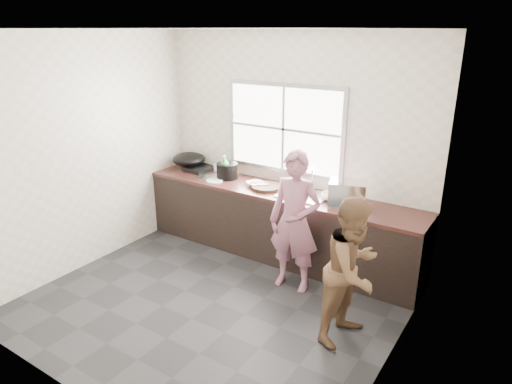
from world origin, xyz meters
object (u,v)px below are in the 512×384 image
Objects in this scene: person_side at (353,270)px; bottle_green at (225,167)px; bottle_brown_tall at (227,171)px; plate_food at (215,181)px; dish_rack at (347,194)px; wok at (189,159)px; glass_jar at (216,168)px; pot_lid_right at (208,177)px; cutting_board at (267,187)px; black_pot at (227,171)px; pot_lid_left at (213,176)px; woman at (295,226)px; bottle_brown_short at (233,171)px; bowl_mince at (255,184)px; bowl_held at (291,198)px; bowl_crabs at (332,197)px; burner at (199,168)px.

person_side is 4.32× the size of bottle_green.
bottle_brown_tall is at bearing 74.37° from person_side.
plate_food is 0.54× the size of dish_rack.
bottle_brown_tall is 0.39× the size of wok.
pot_lid_right is (0.09, -0.29, -0.04)m from glass_jar.
pot_lid_right is (-0.88, -0.05, -0.01)m from cutting_board.
pot_lid_left is (-0.21, -0.04, -0.09)m from black_pot.
cutting_board is at bearing -4.42° from wok.
woman reaches higher than bottle_brown_short.
woman reaches higher than dish_rack.
glass_jar is (-1.66, 0.78, 0.19)m from woman.
woman is at bearing -16.30° from plate_food.
bowl_mince reaches higher than cutting_board.
woman is 8.10× the size of bowl_held.
woman is at bearing -17.57° from wok.
bowl_mince is 0.51m from bottle_green.
bowl_held is at bearing -14.52° from bottle_brown_tall.
cutting_board reaches higher than pot_lid_left.
bowl_held is 1.16m from plate_food.
bowl_crabs is at bearing -0.60° from bottle_brown_tall.
glass_jar is (-2.51, 1.25, 0.23)m from person_side.
woman is at bearing -55.58° from bowl_held.
cutting_board is 2.14× the size of bowl_held.
bowl_held is 0.46× the size of dish_rack.
bottle_brown_tall reaches higher than bowl_held.
black_pot is at bearing -3.34° from wok.
bowl_mince is at bearing -7.15° from black_pot.
dish_rack is (2.03, -0.28, 0.10)m from glass_jar.
bottle_brown_short is 0.70× the size of pot_lid_right.
glass_jar is (-0.38, 0.12, -0.05)m from bottle_brown_short.
bottle_brown_tall is at bearing 34.48° from pot_lid_right.
woman reaches higher than bowl_crabs.
cutting_board is 2.16× the size of bottle_brown_tall.
dish_rack is 1.78× the size of pot_lid_left.
bowl_mince is 0.69m from pot_lid_left.
black_pot is (-1.10, 0.26, 0.07)m from bowl_held.
black_pot is 1.71m from dish_rack.
wok reaches higher than bowl_crabs.
person_side reaches higher than bottle_green.
glass_jar is 0.31m from pot_lid_right.
wok is at bearing 159.67° from plate_food.
plate_food is (-1.53, -0.21, -0.02)m from bowl_crabs.
bottle_brown_tall is at bearing 22.18° from pot_lid_left.
bottle_brown_tall is at bearing -25.14° from glass_jar.
black_pot reaches higher than plate_food.
woman is at bearing -22.78° from bottle_green.
bottle_brown_tall is at bearing 122.58° from black_pot.
bowl_crabs reaches higher than burner.
pot_lid_left is (-1.68, -0.06, -0.03)m from bowl_crabs.
pot_lid_left is (-0.26, -0.10, -0.09)m from bottle_brown_short.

